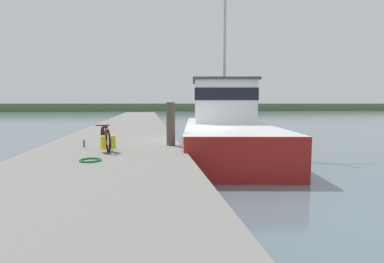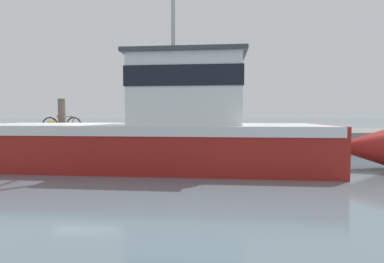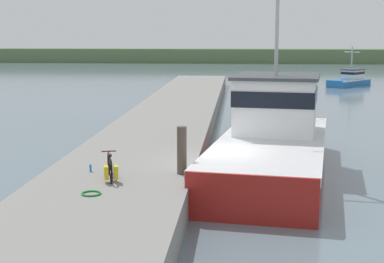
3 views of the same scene
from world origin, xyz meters
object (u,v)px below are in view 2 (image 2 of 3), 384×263
(fishing_boat_main, at_px, (164,128))
(water_bottle_by_bike, at_px, (84,128))
(bicycle_touring, at_px, (59,124))
(mooring_post, at_px, (62,116))

(fishing_boat_main, distance_m, water_bottle_by_bike, 7.47)
(water_bottle_by_bike, bearing_deg, bicycle_touring, -48.85)
(bicycle_touring, height_order, mooring_post, mooring_post)
(mooring_post, bearing_deg, fishing_boat_main, 55.69)
(bicycle_touring, bearing_deg, water_bottle_by_bike, 115.24)
(bicycle_touring, height_order, water_bottle_by_bike, bicycle_touring)
(fishing_boat_main, height_order, bicycle_touring, fishing_boat_main)
(fishing_boat_main, xyz_separation_m, bicycle_touring, (-5.13, -5.44, 0.00))
(fishing_boat_main, distance_m, bicycle_touring, 7.48)
(fishing_boat_main, height_order, mooring_post, fishing_boat_main)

